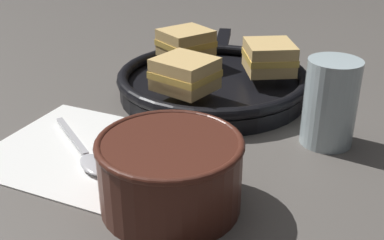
# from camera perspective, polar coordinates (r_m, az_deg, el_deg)

# --- Properties ---
(ground_plane) EXTENTS (4.00, 4.00, 0.00)m
(ground_plane) POSITION_cam_1_polar(r_m,az_deg,el_deg) (0.62, -4.04, -3.53)
(ground_plane) COLOR #56514C
(napkin) EXTENTS (0.28, 0.25, 0.00)m
(napkin) POSITION_cam_1_polar(r_m,az_deg,el_deg) (0.63, -12.04, -3.61)
(napkin) COLOR white
(napkin) RESTS_ON ground_plane
(soup_bowl) EXTENTS (0.15, 0.15, 0.08)m
(soup_bowl) POSITION_cam_1_polar(r_m,az_deg,el_deg) (0.50, -2.60, -5.81)
(soup_bowl) COLOR #4C2319
(soup_bowl) RESTS_ON ground_plane
(spoon) EXTENTS (0.16, 0.09, 0.01)m
(spoon) POSITION_cam_1_polar(r_m,az_deg,el_deg) (0.61, -12.35, -4.17)
(spoon) COLOR #B7B7BC
(spoon) RESTS_ON napkin
(skillet) EXTENTS (0.31, 0.41, 0.04)m
(skillet) POSITION_cam_1_polar(r_m,az_deg,el_deg) (0.78, 2.50, 4.47)
(skillet) COLOR black
(skillet) RESTS_ON ground_plane
(sandwich_near_left) EXTENTS (0.11, 0.11, 0.05)m
(sandwich_near_left) POSITION_cam_1_polar(r_m,az_deg,el_deg) (0.77, 9.14, 7.39)
(sandwich_near_left) COLOR #DBB26B
(sandwich_near_left) RESTS_ON skillet
(sandwich_near_right) EXTENTS (0.10, 0.10, 0.05)m
(sandwich_near_right) POSITION_cam_1_polar(r_m,az_deg,el_deg) (0.83, -0.74, 9.11)
(sandwich_near_right) COLOR #DBB26B
(sandwich_near_right) RESTS_ON skillet
(sandwich_far_left) EXTENTS (0.08, 0.08, 0.05)m
(sandwich_far_left) POSITION_cam_1_polar(r_m,az_deg,el_deg) (0.69, -0.83, 5.48)
(sandwich_far_left) COLOR #DBB26B
(sandwich_far_left) RESTS_ON skillet
(drinking_glass) EXTENTS (0.07, 0.07, 0.11)m
(drinking_glass) POSITION_cam_1_polar(r_m,az_deg,el_deg) (0.64, 16.06, 1.98)
(drinking_glass) COLOR silver
(drinking_glass) RESTS_ON ground_plane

